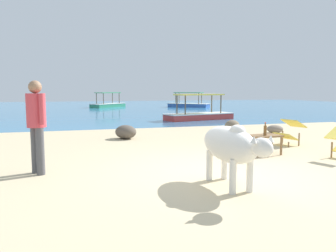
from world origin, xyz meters
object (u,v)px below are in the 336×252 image
(low_bench_table, at_px, (264,138))
(person_standing, at_px, (36,120))
(boat_blue, at_px, (189,104))
(bottle, at_px, (265,130))
(boat_red, at_px, (199,114))
(cow, at_px, (230,145))
(boat_green, at_px, (108,104))
(deck_chair_near, at_px, (290,130))

(low_bench_table, bearing_deg, person_standing, 178.68)
(low_bench_table, xyz_separation_m, boat_blue, (5.74, 20.99, -0.12))
(bottle, relative_size, boat_red, 0.08)
(boat_red, bearing_deg, bottle, -116.00)
(bottle, distance_m, boat_red, 9.34)
(cow, distance_m, boat_blue, 24.25)
(boat_blue, relative_size, boat_red, 0.92)
(bottle, distance_m, boat_blue, 21.84)
(boat_red, bearing_deg, cow, -122.74)
(cow, relative_size, boat_blue, 0.48)
(bottle, height_order, person_standing, person_standing)
(low_bench_table, height_order, boat_red, boat_red)
(cow, xyz_separation_m, boat_blue, (7.61, 23.02, -0.39))
(low_bench_table, relative_size, boat_blue, 0.23)
(bottle, bearing_deg, cow, -133.36)
(cow, bearing_deg, low_bench_table, 134.58)
(person_standing, distance_m, boat_red, 11.61)
(person_standing, height_order, boat_red, person_standing)
(boat_blue, relative_size, boat_green, 1.03)
(person_standing, xyz_separation_m, boat_blue, (10.46, 21.39, -0.70))
(low_bench_table, relative_size, deck_chair_near, 0.91)
(cow, relative_size, person_standing, 1.05)
(cow, height_order, boat_green, boat_green)
(bottle, distance_m, deck_chair_near, 1.82)
(low_bench_table, bearing_deg, bottle, -113.98)
(deck_chair_near, relative_size, person_standing, 0.55)
(boat_green, bearing_deg, person_standing, 36.67)
(bottle, xyz_separation_m, deck_chair_near, (1.45, 1.08, -0.18))
(cow, relative_size, boat_red, 0.44)
(cow, xyz_separation_m, bottle, (1.85, 1.96, -0.07))
(deck_chair_near, bearing_deg, boat_red, -110.20)
(cow, distance_m, boat_red, 11.73)
(bottle, relative_size, boat_blue, 0.08)
(person_standing, relative_size, boat_blue, 0.46)
(cow, height_order, low_bench_table, cow)
(cow, xyz_separation_m, boat_green, (0.72, 24.83, -0.39))
(boat_red, bearing_deg, boat_green, 89.48)
(deck_chair_near, relative_size, boat_green, 0.26)
(low_bench_table, xyz_separation_m, boat_red, (2.01, 9.04, -0.12))
(person_standing, distance_m, boat_blue, 23.82)
(bottle, bearing_deg, boat_green, 92.81)
(person_standing, relative_size, boat_green, 0.47)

